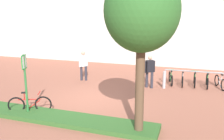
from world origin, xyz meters
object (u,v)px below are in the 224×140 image
(bollard_steel, at_px, (164,80))
(person_suited_navy, at_px, (150,69))
(tree_sidewalk, at_px, (142,12))
(person_shirt_white, at_px, (83,64))
(bike_at_sign, at_px, (30,104))
(parking_sign_post, at_px, (25,76))
(bike_rack_cluster, at_px, (195,80))

(bollard_steel, distance_m, person_suited_navy, 0.94)
(tree_sidewalk, bearing_deg, person_suited_navy, 96.48)
(bollard_steel, height_order, person_shirt_white, person_shirt_white)
(person_shirt_white, bearing_deg, bollard_steel, -1.28)
(bike_at_sign, bearing_deg, tree_sidewalk, -4.46)
(parking_sign_post, height_order, person_suited_navy, parking_sign_post)
(bike_at_sign, distance_m, person_shirt_white, 5.14)
(bike_at_sign, bearing_deg, person_suited_navy, 51.88)
(tree_sidewalk, distance_m, bollard_steel, 6.31)
(tree_sidewalk, height_order, bike_at_sign, tree_sidewalk)
(bike_at_sign, height_order, bike_rack_cluster, bike_at_sign)
(person_suited_navy, xyz_separation_m, person_shirt_white, (-3.91, 0.25, 0.00))
(tree_sidewalk, xyz_separation_m, person_shirt_white, (-4.50, 5.44, -2.82))
(bollard_steel, xyz_separation_m, person_suited_navy, (-0.76, -0.15, 0.53))
(bike_at_sign, bearing_deg, person_shirt_white, 91.19)
(tree_sidewalk, bearing_deg, bollard_steel, 88.22)
(parking_sign_post, bearing_deg, bike_at_sign, 107.50)
(tree_sidewalk, relative_size, bike_rack_cluster, 1.58)
(tree_sidewalk, xyz_separation_m, bike_at_sign, (-4.39, 0.34, -3.46))
(bike_at_sign, relative_size, person_suited_navy, 0.91)
(parking_sign_post, relative_size, person_suited_navy, 1.37)
(bollard_steel, bearing_deg, bike_at_sign, -132.37)
(bike_at_sign, bearing_deg, bollard_steel, 47.63)
(tree_sidewalk, height_order, bollard_steel, tree_sidewalk)
(tree_sidewalk, relative_size, person_shirt_white, 2.94)
(parking_sign_post, xyz_separation_m, bike_rack_cluster, (5.99, 6.18, -1.19))
(person_suited_navy, distance_m, person_shirt_white, 3.92)
(parking_sign_post, height_order, person_shirt_white, parking_sign_post)
(tree_sidewalk, height_order, parking_sign_post, tree_sidewalk)
(bike_at_sign, height_order, person_suited_navy, person_suited_navy)
(bike_rack_cluster, bearing_deg, bollard_steel, -147.82)
(tree_sidewalk, distance_m, bike_at_sign, 5.60)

